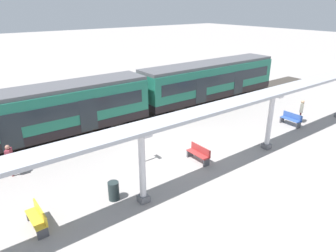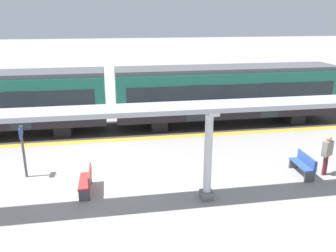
{
  "view_description": "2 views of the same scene",
  "coord_description": "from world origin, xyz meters",
  "px_view_note": "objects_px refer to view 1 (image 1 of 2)",
  "views": [
    {
      "loc": [
        12.68,
        -10.17,
        8.02
      ],
      "look_at": [
        -0.98,
        0.11,
        1.05
      ],
      "focal_mm": 32.23,
      "sensor_mm": 36.0,
      "label": 1
    },
    {
      "loc": [
        14.03,
        0.97,
        6.36
      ],
      "look_at": [
        -0.68,
        3.5,
        1.55
      ],
      "focal_mm": 37.01,
      "sensor_mm": 36.0,
      "label": 2
    }
  ],
  "objects_px": {
    "trash_bin": "(114,191)",
    "passenger_by_the_benches": "(302,109)",
    "platform_info_sign": "(142,140)",
    "bench_near_end": "(291,119)",
    "canopy_pillar_third": "(270,121)",
    "passenger_waiting_near_edge": "(9,157)",
    "canopy_pillar_second": "(142,167)",
    "train_near_carriage": "(45,115)",
    "train_far_carriage": "(210,82)",
    "bench_far_end": "(199,153)",
    "bench_mid_platform": "(38,218)"
  },
  "relations": [
    {
      "from": "train_near_carriage",
      "to": "train_far_carriage",
      "type": "distance_m",
      "value": 13.73
    },
    {
      "from": "canopy_pillar_second",
      "to": "platform_info_sign",
      "type": "relative_size",
      "value": 1.53
    },
    {
      "from": "canopy_pillar_third",
      "to": "platform_info_sign",
      "type": "relative_size",
      "value": 1.53
    },
    {
      "from": "train_far_carriage",
      "to": "canopy_pillar_second",
      "type": "bearing_deg",
      "value": -55.01
    },
    {
      "from": "canopy_pillar_second",
      "to": "bench_near_end",
      "type": "height_order",
      "value": "canopy_pillar_second"
    },
    {
      "from": "platform_info_sign",
      "to": "passenger_waiting_near_edge",
      "type": "bearing_deg",
      "value": -115.07
    },
    {
      "from": "canopy_pillar_third",
      "to": "trash_bin",
      "type": "distance_m",
      "value": 9.75
    },
    {
      "from": "train_far_carriage",
      "to": "bench_mid_platform",
      "type": "distance_m",
      "value": 18.13
    },
    {
      "from": "trash_bin",
      "to": "platform_info_sign",
      "type": "distance_m",
      "value": 3.6
    },
    {
      "from": "train_far_carriage",
      "to": "passenger_by_the_benches",
      "type": "distance_m",
      "value": 7.76
    },
    {
      "from": "train_near_carriage",
      "to": "bench_mid_platform",
      "type": "height_order",
      "value": "train_near_carriage"
    },
    {
      "from": "train_far_carriage",
      "to": "passenger_by_the_benches",
      "type": "height_order",
      "value": "train_far_carriage"
    },
    {
      "from": "bench_far_end",
      "to": "passenger_by_the_benches",
      "type": "height_order",
      "value": "passenger_by_the_benches"
    },
    {
      "from": "canopy_pillar_third",
      "to": "bench_far_end",
      "type": "height_order",
      "value": "canopy_pillar_third"
    },
    {
      "from": "train_near_carriage",
      "to": "canopy_pillar_third",
      "type": "distance_m",
      "value": 13.28
    },
    {
      "from": "trash_bin",
      "to": "passenger_waiting_near_edge",
      "type": "bearing_deg",
      "value": -147.2
    },
    {
      "from": "bench_near_end",
      "to": "bench_far_end",
      "type": "height_order",
      "value": "same"
    },
    {
      "from": "train_far_carriage",
      "to": "platform_info_sign",
      "type": "height_order",
      "value": "train_far_carriage"
    },
    {
      "from": "bench_near_end",
      "to": "bench_far_end",
      "type": "distance_m",
      "value": 8.77
    },
    {
      "from": "train_near_carriage",
      "to": "bench_near_end",
      "type": "distance_m",
      "value": 16.41
    },
    {
      "from": "bench_mid_platform",
      "to": "bench_far_end",
      "type": "bearing_deg",
      "value": 91.62
    },
    {
      "from": "canopy_pillar_third",
      "to": "passenger_waiting_near_edge",
      "type": "height_order",
      "value": "canopy_pillar_third"
    },
    {
      "from": "canopy_pillar_third",
      "to": "passenger_by_the_benches",
      "type": "distance_m",
      "value": 5.53
    },
    {
      "from": "trash_bin",
      "to": "passenger_by_the_benches",
      "type": "bearing_deg",
      "value": 90.7
    },
    {
      "from": "canopy_pillar_second",
      "to": "passenger_waiting_near_edge",
      "type": "xyz_separation_m",
      "value": [
        -5.76,
        -4.06,
        -0.66
      ]
    },
    {
      "from": "bench_mid_platform",
      "to": "bench_far_end",
      "type": "relative_size",
      "value": 1.01
    },
    {
      "from": "canopy_pillar_second",
      "to": "bench_near_end",
      "type": "xyz_separation_m",
      "value": [
        -1.26,
        13.18,
        -1.27
      ]
    },
    {
      "from": "canopy_pillar_third",
      "to": "canopy_pillar_second",
      "type": "bearing_deg",
      "value": -90.0
    },
    {
      "from": "train_near_carriage",
      "to": "bench_mid_platform",
      "type": "distance_m",
      "value": 8.17
    },
    {
      "from": "bench_far_end",
      "to": "platform_info_sign",
      "type": "relative_size",
      "value": 0.68
    },
    {
      "from": "bench_near_end",
      "to": "trash_bin",
      "type": "relative_size",
      "value": 1.77
    },
    {
      "from": "train_far_carriage",
      "to": "bench_near_end",
      "type": "bearing_deg",
      "value": 6.69
    },
    {
      "from": "bench_near_end",
      "to": "bench_mid_platform",
      "type": "distance_m",
      "value": 17.27
    },
    {
      "from": "trash_bin",
      "to": "train_near_carriage",
      "type": "bearing_deg",
      "value": -176.51
    },
    {
      "from": "canopy_pillar_third",
      "to": "train_near_carriage",
      "type": "bearing_deg",
      "value": -130.52
    },
    {
      "from": "bench_far_end",
      "to": "passenger_waiting_near_edge",
      "type": "height_order",
      "value": "passenger_waiting_near_edge"
    },
    {
      "from": "bench_far_end",
      "to": "bench_near_end",
      "type": "bearing_deg",
      "value": 89.85
    },
    {
      "from": "train_near_carriage",
      "to": "canopy_pillar_second",
      "type": "relative_size",
      "value": 3.9
    },
    {
      "from": "platform_info_sign",
      "to": "passenger_by_the_benches",
      "type": "relative_size",
      "value": 1.27
    },
    {
      "from": "passenger_by_the_benches",
      "to": "trash_bin",
      "type": "bearing_deg",
      "value": -89.3
    },
    {
      "from": "bench_far_end",
      "to": "platform_info_sign",
      "type": "height_order",
      "value": "platform_info_sign"
    },
    {
      "from": "canopy_pillar_second",
      "to": "platform_info_sign",
      "type": "height_order",
      "value": "canopy_pillar_second"
    },
    {
      "from": "bench_near_end",
      "to": "bench_mid_platform",
      "type": "relative_size",
      "value": 1.0
    },
    {
      "from": "train_near_carriage",
      "to": "passenger_waiting_near_edge",
      "type": "xyz_separation_m",
      "value": [
        2.87,
        -2.65,
        -0.78
      ]
    },
    {
      "from": "train_near_carriage",
      "to": "canopy_pillar_second",
      "type": "xyz_separation_m",
      "value": [
        8.63,
        1.41,
        -0.12
      ]
    },
    {
      "from": "passenger_waiting_near_edge",
      "to": "train_far_carriage",
      "type": "bearing_deg",
      "value": 99.93
    },
    {
      "from": "bench_near_end",
      "to": "bench_mid_platform",
      "type": "xyz_separation_m",
      "value": [
        0.22,
        -17.27,
        0.0
      ]
    },
    {
      "from": "platform_info_sign",
      "to": "bench_near_end",
      "type": "bearing_deg",
      "value": 81.33
    },
    {
      "from": "train_near_carriage",
      "to": "bench_far_end",
      "type": "xyz_separation_m",
      "value": [
        7.35,
        5.82,
        -1.39
      ]
    },
    {
      "from": "trash_bin",
      "to": "canopy_pillar_second",
      "type": "bearing_deg",
      "value": 45.73
    }
  ]
}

